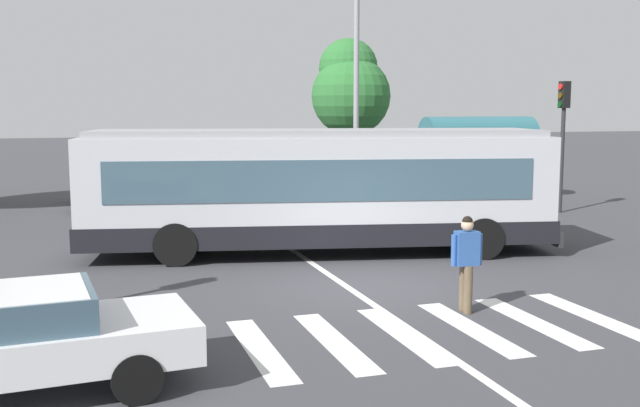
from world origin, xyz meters
name	(u,v)px	position (x,y,z in m)	size (l,w,h in m)	color
ground_plane	(365,286)	(0.00, 0.00, 0.00)	(160.00, 160.00, 0.00)	#3D3D42
city_transit_bus	(318,190)	(0.15, 3.61, 1.59)	(11.79, 4.82, 3.06)	black
pedestrian_crossing_street	(466,258)	(1.00, -2.32, 0.97)	(0.58, 0.36, 1.72)	brown
foreground_sedan	(9,337)	(-6.31, -4.06, 0.77)	(4.63, 2.18, 1.35)	black
parked_car_silver	(102,186)	(-4.74, 14.36, 0.77)	(2.11, 4.61, 1.35)	black
parked_car_champagne	(183,182)	(-1.75, 14.69, 0.77)	(1.91, 4.52, 1.35)	black
parked_car_charcoal	(252,182)	(0.78, 14.02, 0.77)	(1.89, 4.51, 1.35)	black
parked_car_red	(313,178)	(3.42, 14.68, 0.77)	(2.05, 4.59, 1.35)	black
parked_car_black	(376,177)	(6.06, 14.47, 0.77)	(1.96, 4.55, 1.35)	black
traffic_light_far_corner	(563,125)	(10.24, 7.92, 3.02)	(0.33, 0.32, 4.47)	#28282B
bus_stop_shelter	(478,138)	(9.24, 11.81, 2.42)	(4.53, 1.54, 3.25)	#28282B
twin_arm_street_lamp	(357,37)	(4.30, 12.09, 6.15)	(3.99, 0.32, 10.22)	#939399
background_tree_right	(350,88)	(7.02, 20.21, 4.52)	(3.80, 3.80, 6.90)	brown
crosswalk_painted_stripes	(438,331)	(0.02, -3.21, 0.00)	(6.36, 3.12, 0.01)	silver
lane_center_line	(318,267)	(-0.37, 2.00, 0.00)	(0.16, 24.00, 0.01)	silver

